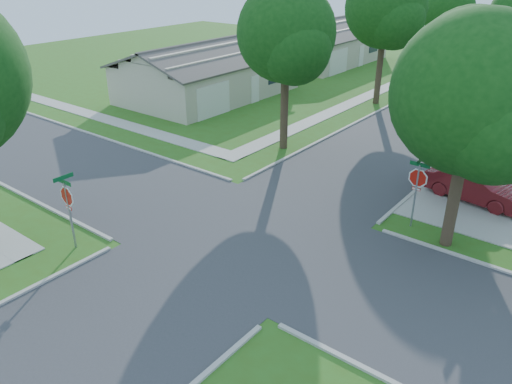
{
  "coord_description": "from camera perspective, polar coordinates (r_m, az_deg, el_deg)",
  "views": [
    {
      "loc": [
        10.66,
        -13.25,
        10.07
      ],
      "look_at": [
        -0.23,
        0.71,
        1.6
      ],
      "focal_mm": 35.0,
      "sensor_mm": 36.0,
      "label": 1
    }
  ],
  "objects": [
    {
      "name": "ground",
      "position": [
        19.77,
        -0.74,
        -5.07
      ],
      "size": [
        100.0,
        100.0,
        0.0
      ],
      "primitive_type": "plane",
      "color": "#345D19",
      "rests_on": "ground"
    },
    {
      "name": "road_ns",
      "position": [
        19.76,
        -0.74,
        -5.06
      ],
      "size": [
        7.0,
        100.0,
        0.02
      ],
      "primitive_type": "cube",
      "color": "#333335",
      "rests_on": "ground"
    },
    {
      "name": "sidewalk_nw",
      "position": [
        43.85,
        14.73,
        11.49
      ],
      "size": [
        1.2,
        40.0,
        0.04
      ],
      "primitive_type": "cube",
      "color": "#9E9B91",
      "rests_on": "ground"
    },
    {
      "name": "driveway",
      "position": [
        22.86,
        26.94,
        -3.52
      ],
      "size": [
        8.8,
        3.6,
        0.05
      ],
      "primitive_type": "cube",
      "color": "#9E9B91",
      "rests_on": "ground"
    },
    {
      "name": "stop_sign_sw",
      "position": [
        19.33,
        -20.76,
        -0.79
      ],
      "size": [
        1.05,
        0.8,
        2.98
      ],
      "color": "gray",
      "rests_on": "ground"
    },
    {
      "name": "stop_sign_ne",
      "position": [
        20.55,
        17.97,
        1.22
      ],
      "size": [
        1.05,
        0.8,
        2.98
      ],
      "color": "gray",
      "rests_on": "ground"
    },
    {
      "name": "tree_e_near",
      "position": [
        23.45,
        23.24,
        12.68
      ],
      "size": [
        4.97,
        4.8,
        8.28
      ],
      "color": "#38281C",
      "rests_on": "ground"
    },
    {
      "name": "tree_w_near",
      "position": [
        27.3,
        3.56,
        17.19
      ],
      "size": [
        5.38,
        5.2,
        8.97
      ],
      "color": "#38281C",
      "rests_on": "ground"
    },
    {
      "name": "tree_w_mid",
      "position": [
        37.69,
        14.67,
        19.35
      ],
      "size": [
        5.8,
        5.6,
        9.56
      ],
      "color": "#38281C",
      "rests_on": "ground"
    },
    {
      "name": "tree_w_far",
      "position": [
        49.89,
        21.08,
        18.74
      ],
      "size": [
        4.76,
        4.6,
        8.04
      ],
      "color": "#38281C",
      "rests_on": "ground"
    },
    {
      "name": "tree_ne_corner",
      "position": [
        18.53,
        23.7,
        9.45
      ],
      "size": [
        5.8,
        5.6,
        8.66
      ],
      "color": "#38281C",
      "rests_on": "ground"
    },
    {
      "name": "house_nw_near",
      "position": [
        39.77,
        -5.39,
        13.03
      ],
      "size": [
        8.42,
        13.6,
        4.23
      ],
      "color": "#B1A48B",
      "rests_on": "ground"
    },
    {
      "name": "house_nw_far",
      "position": [
        53.21,
        7.66,
        16.1
      ],
      "size": [
        8.42,
        13.6,
        4.23
      ],
      "color": "#B1A48B",
      "rests_on": "ground"
    },
    {
      "name": "car_driveway",
      "position": [
        24.31,
        23.84,
        0.63
      ],
      "size": [
        4.53,
        2.11,
        1.44
      ],
      "primitive_type": "imported",
      "rotation": [
        0.0,
        0.0,
        1.43
      ],
      "color": "maroon",
      "rests_on": "ground"
    },
    {
      "name": "car_curb_east",
      "position": [
        47.0,
        26.99,
        11.4
      ],
      "size": [
        1.75,
        4.31,
        1.47
      ],
      "primitive_type": "imported",
      "rotation": [
        0.0,
        0.0,
        -0.0
      ],
      "color": "black",
      "rests_on": "ground"
    },
    {
      "name": "car_curb_west",
      "position": [
        53.4,
        25.21,
        13.15
      ],
      "size": [
        2.63,
        5.25,
        1.46
      ],
      "primitive_type": "imported",
      "rotation": [
        0.0,
        0.0,
        3.26
      ],
      "color": "black",
      "rests_on": "ground"
    }
  ]
}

